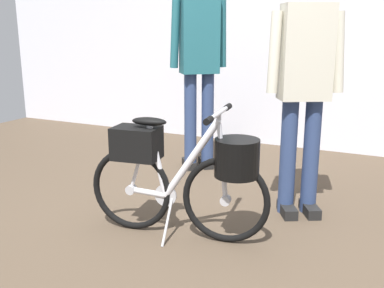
# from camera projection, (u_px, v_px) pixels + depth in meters

# --- Properties ---
(ground_plane) EXTENTS (7.67, 7.67, 0.00)m
(ground_plane) POSITION_uv_depth(u_px,v_px,m) (168.00, 249.00, 2.62)
(ground_plane) COLOR brown
(back_wall) EXTENTS (7.67, 0.10, 2.66)m
(back_wall) POSITION_uv_depth(u_px,v_px,m) (292.00, 21.00, 4.65)
(back_wall) COLOR silver
(back_wall) RESTS_ON ground_plane
(folding_bike_foreground) EXTENTS (1.14, 0.53, 0.81)m
(folding_bike_foreground) POSITION_uv_depth(u_px,v_px,m) (184.00, 170.00, 2.68)
(folding_bike_foreground) COLOR black
(folding_bike_foreground) RESTS_ON ground_plane
(visitor_near_wall) EXTENTS (0.43, 0.39, 1.81)m
(visitor_near_wall) POSITION_uv_depth(u_px,v_px,m) (199.00, 52.00, 3.88)
(visitor_near_wall) COLOR navy
(visitor_near_wall) RESTS_ON ground_plane
(visitor_browsing) EXTENTS (0.47, 0.37, 1.64)m
(visitor_browsing) POSITION_uv_depth(u_px,v_px,m) (304.00, 78.00, 2.92)
(visitor_browsing) COLOR navy
(visitor_browsing) RESTS_ON ground_plane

